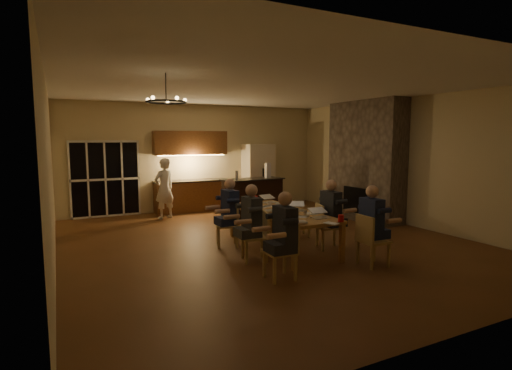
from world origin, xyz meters
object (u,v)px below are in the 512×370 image
object	(u,v)px
laptop_c	(267,206)
laptop_e	(249,199)
bar_island	(253,198)
plate_left	(291,220)
chair_right_far	(299,217)
person_right_near	(371,225)
chair_left_near	(280,251)
chair_left_far	(227,225)
refrigerator	(258,175)
standing_person	(164,188)
bar_bottle	(237,175)
bar_blender	(268,170)
laptop_d	(297,205)
chair_left_mid	(254,236)
chandelier	(166,102)
person_right_mid	(331,214)
chair_right_near	(374,240)
laptop_a	(297,216)
redcup_mid	(256,207)
laptop_f	(270,198)
laptop_b	(321,212)
mug_mid	(270,204)
redcup_far	(256,199)
can_cola	(245,199)
redcup_near	(341,218)
mug_back	(248,204)
chair_right_mid	(329,226)
person_left_near	(285,236)
person_left_far	(230,213)
person_left_mid	(252,223)
plate_near	(312,213)
mug_front	(291,212)
plate_far	(281,204)
can_silver	(305,214)

from	to	relation	value
laptop_c	laptop_e	xyz separation A→B (m)	(0.07, 0.98, 0.00)
bar_island	plate_left	bearing A→B (deg)	-112.76
chair_right_far	person_right_near	world-z (taller)	person_right_near
chair_left_near	chair_left_far	distance (m)	2.13
refrigerator	standing_person	xyz separation A→B (m)	(-3.20, -0.66, -0.17)
bar_bottle	bar_blender	distance (m)	1.02
standing_person	laptop_d	size ratio (longest dim) A/B	5.17
refrigerator	chair_left_mid	world-z (taller)	refrigerator
chandelier	bar_blender	world-z (taller)	chandelier
person_right_mid	chair_right_near	bearing A→B (deg)	178.06
laptop_a	laptop_e	size ratio (longest dim) A/B	1.00
chair_right_far	redcup_mid	world-z (taller)	chair_right_far
chair_right_far	laptop_f	distance (m)	0.77
laptop_b	mug_mid	size ratio (longest dim) A/B	3.20
redcup_far	can_cola	xyz separation A→B (m)	(-0.26, 0.01, 0.00)
chair_right_near	bar_blender	distance (m)	4.91
chair_left_near	plate_left	xyz separation A→B (m)	(0.61, 0.65, 0.31)
redcup_near	mug_back	bearing A→B (deg)	108.60
chair_right_far	laptop_f	world-z (taller)	laptop_f
mug_mid	redcup_near	size ratio (longest dim) A/B	0.83
chair_left_far	mug_back	size ratio (longest dim) A/B	8.90
laptop_e	redcup_far	bearing A→B (deg)	-132.73
chair_left_near	chair_left_far	bearing A→B (deg)	-177.48
chandelier	plate_left	size ratio (longest dim) A/B	2.61
laptop_c	chair_left_mid	bearing A→B (deg)	44.53
laptop_c	person_right_mid	bearing A→B (deg)	150.68
bar_island	chair_right_far	world-z (taller)	bar_island
chair_right_mid	mug_back	size ratio (longest dim) A/B	8.90
chair_left_near	chair_left_mid	world-z (taller)	same
chair_left_mid	person_left_near	bearing A→B (deg)	13.18
person_right_mid	chandelier	xyz separation A→B (m)	(-3.19, 0.09, 2.06)
laptop_c	laptop_d	size ratio (longest dim) A/B	1.00
person_left_far	person_left_mid	bearing A→B (deg)	-4.87
laptop_d	bar_blender	xyz separation A→B (m)	(1.10, 3.24, 0.43)
redcup_near	plate_near	size ratio (longest dim) A/B	0.46
refrigerator	bar_blender	size ratio (longest dim) A/B	4.77
mug_mid	laptop_c	bearing A→B (deg)	-123.38
person_right_mid	mug_front	size ratio (longest dim) A/B	13.80
laptop_e	mug_mid	distance (m)	0.56
bar_island	chair_right_far	xyz separation A→B (m)	(-0.04, -2.42, -0.10)
mug_front	can_cola	world-z (taller)	can_cola
laptop_f	bar_blender	xyz separation A→B (m)	(1.08, 2.12, 0.43)
plate_near	plate_far	world-z (taller)	same
person_left_near	can_silver	world-z (taller)	person_left_near
chair_right_mid	chandelier	size ratio (longest dim) A/B	1.39
person_left_mid	chair_right_near	bearing A→B (deg)	55.59
laptop_a	mug_back	world-z (taller)	laptop_a
plate_far	bar_blender	world-z (taller)	bar_blender
redcup_far	plate_left	distance (m)	2.26
person_left_far	can_cola	bearing A→B (deg)	135.21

